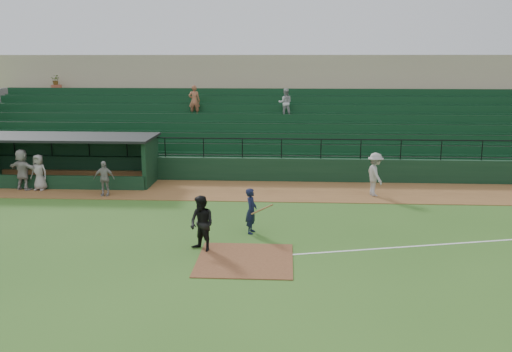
{
  "coord_description": "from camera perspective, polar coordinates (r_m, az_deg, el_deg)",
  "views": [
    {
      "loc": [
        1.27,
        -16.99,
        6.25
      ],
      "look_at": [
        0.0,
        5.0,
        1.4
      ],
      "focal_mm": 37.96,
      "sensor_mm": 36.0,
      "label": 1
    }
  ],
  "objects": [
    {
      "name": "stadium_structure",
      "position": [
        33.71,
        1.13,
        5.69
      ],
      "size": [
        38.0,
        13.08,
        6.4
      ],
      "color": "black",
      "rests_on": "ground"
    },
    {
      "name": "dugout_player_a",
      "position": [
        25.64,
        -15.71,
        -0.24
      ],
      "size": [
        0.96,
        0.44,
        1.61
      ],
      "primitive_type": "imported",
      "rotation": [
        0.0,
        0.0,
        0.05
      ],
      "color": "gray",
      "rests_on": "warning_track"
    },
    {
      "name": "foul_line",
      "position": [
        20.38,
        22.55,
        -6.42
      ],
      "size": [
        17.49,
        4.44,
        0.01
      ],
      "primitive_type": "cube",
      "rotation": [
        0.0,
        0.0,
        0.24
      ],
      "color": "white",
      "rests_on": "ground"
    },
    {
      "name": "home_plate_dirt",
      "position": [
        17.21,
        -1.17,
        -8.83
      ],
      "size": [
        3.0,
        3.0,
        0.03
      ],
      "primitive_type": "cube",
      "color": "brown",
      "rests_on": "ground"
    },
    {
      "name": "ground",
      "position": [
        18.15,
        -0.92,
        -7.73
      ],
      "size": [
        90.0,
        90.0,
        0.0
      ],
      "primitive_type": "plane",
      "color": "#335E1E",
      "rests_on": "ground"
    },
    {
      "name": "dugout_player_b",
      "position": [
        27.74,
        -21.9,
        0.36
      ],
      "size": [
        0.92,
        0.69,
        1.71
      ],
      "primitive_type": "imported",
      "rotation": [
        0.0,
        0.0,
        -0.19
      ],
      "color": "gray",
      "rests_on": "warning_track"
    },
    {
      "name": "dugout",
      "position": [
        29.17,
        -18.96,
        2.03
      ],
      "size": [
        8.9,
        3.2,
        2.42
      ],
      "color": "black",
      "rests_on": "ground"
    },
    {
      "name": "umpire",
      "position": [
        17.82,
        -5.73,
        -5.03
      ],
      "size": [
        1.14,
        1.1,
        1.86
      ],
      "primitive_type": "imported",
      "rotation": [
        0.0,
        0.0,
        -0.62
      ],
      "color": "black",
      "rests_on": "ground"
    },
    {
      "name": "dugout_player_c",
      "position": [
        28.07,
        -23.39,
        0.63
      ],
      "size": [
        1.91,
        1.13,
        1.97
      ],
      "primitive_type": "imported",
      "rotation": [
        0.0,
        0.0,
        2.81
      ],
      "color": "#A9A49E",
      "rests_on": "warning_track"
    },
    {
      "name": "batter_at_plate",
      "position": [
        19.53,
        -0.5,
        -3.69
      ],
      "size": [
        1.03,
        0.69,
        1.66
      ],
      "color": "black",
      "rests_on": "ground"
    },
    {
      "name": "warning_track",
      "position": [
        25.79,
        0.39,
        -1.57
      ],
      "size": [
        40.0,
        4.0,
        0.03
      ],
      "primitive_type": "cube",
      "color": "brown",
      "rests_on": "ground"
    },
    {
      "name": "runner",
      "position": [
        25.23,
        12.45,
        0.17
      ],
      "size": [
        1.01,
        1.42,
        1.99
      ],
      "primitive_type": "imported",
      "rotation": [
        0.0,
        0.0,
        1.8
      ],
      "color": "#9D9793",
      "rests_on": "warning_track"
    }
  ]
}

